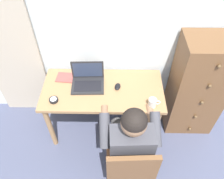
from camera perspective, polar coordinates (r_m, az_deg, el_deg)
The scene contains 11 objects.
wall_back at distance 2.35m, azimuth 11.25°, elevation 15.81°, with size 4.80×0.05×2.50m, color silver.
curtain_panel at distance 2.59m, azimuth -25.71°, elevation 11.56°, with size 0.64×0.03×2.24m, color #BCAD99.
desk at distance 2.44m, azimuth -2.31°, elevation -1.45°, with size 1.28×0.61×0.71m.
dresser at distance 2.66m, azimuth 20.79°, elevation 0.47°, with size 0.56×0.43×1.26m.
chair at distance 2.14m, azimuth 4.58°, elevation -18.75°, with size 0.44×0.42×0.88m.
person_seated at distance 2.06m, azimuth 4.47°, elevation -12.06°, with size 0.54×0.60×1.20m.
laptop at distance 2.39m, azimuth -6.17°, elevation 2.35°, with size 0.35×0.26×0.24m.
computer_mouse at distance 2.37m, azimuth 1.44°, elevation 0.76°, with size 0.06×0.10×0.03m, color black.
desk_clock at distance 2.32m, azimuth -14.58°, elevation -2.58°, with size 0.09×0.09×0.03m.
notebook_pad at distance 2.52m, azimuth -11.54°, elevation 2.99°, with size 0.21×0.15×0.01m, color #994742.
coffee_mug at distance 2.21m, azimuth 10.26°, elevation -3.33°, with size 0.12×0.08×0.09m.
Camera 1 is at (-0.41, 0.23, 2.45)m, focal length 36.05 mm.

